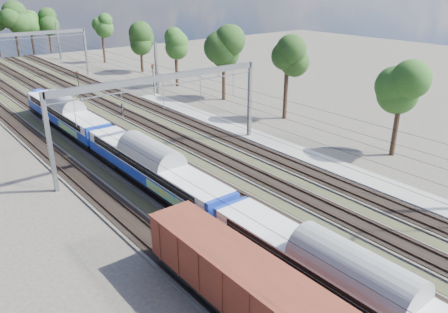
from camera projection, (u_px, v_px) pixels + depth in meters
track_bed at (106, 125)px, 56.56m from camera, size 21.00×130.00×0.34m
platform at (316, 160)px, 45.43m from camera, size 3.00×70.00×0.30m
catenary at (79, 67)px, 59.96m from camera, size 25.65×130.00×9.00m
tree_belt at (45, 30)px, 89.81m from camera, size 39.04×100.95×12.08m
emu_train at (154, 163)px, 38.30m from camera, size 3.02×63.90×4.42m
freight_boxcar at (242, 284)px, 23.50m from camera, size 3.02×14.56×3.75m
worker at (122, 109)px, 60.54m from camera, size 0.53×0.71×1.78m
signal_near at (79, 84)px, 64.20m from camera, size 0.37×0.34×5.21m
signal_far at (153, 77)px, 69.02m from camera, size 0.34×0.31×5.31m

